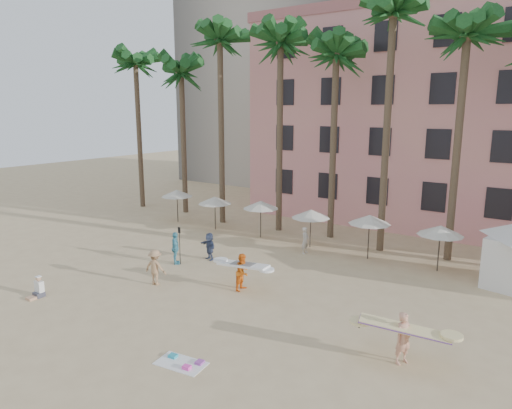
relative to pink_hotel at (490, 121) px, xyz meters
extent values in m
plane|color=#D1B789|center=(-7.00, -26.00, -8.00)|extent=(120.00, 120.00, 0.00)
cube|color=#E4978A|center=(0.00, 0.00, 0.00)|extent=(35.00, 14.00, 16.00)
cylinder|color=brown|center=(-27.00, -11.00, -1.50)|extent=(0.44, 0.44, 13.00)
cylinder|color=brown|center=(-22.00, -10.50, -2.00)|extent=(0.44, 0.44, 12.00)
cylinder|color=brown|center=(-17.00, -11.50, -1.00)|extent=(0.44, 0.44, 14.00)
cylinder|color=brown|center=(-12.00, -11.00, -1.25)|extent=(0.44, 0.44, 13.50)
cylinder|color=brown|center=(-8.00, -10.50, -1.75)|extent=(0.44, 0.44, 12.50)
cylinder|color=brown|center=(-4.00, -11.50, -0.75)|extent=(0.44, 0.44, 14.50)
cylinder|color=brown|center=(0.00, -11.00, -1.50)|extent=(0.44, 0.44, 13.00)
cylinder|color=#332B23|center=(-20.00, -13.50, -6.75)|extent=(0.07, 0.07, 2.50)
cone|color=beige|center=(-20.00, -13.50, -5.65)|extent=(2.50, 2.50, 0.55)
cylinder|color=#332B23|center=(-16.00, -13.60, -6.80)|extent=(0.07, 0.07, 2.40)
cone|color=beige|center=(-16.00, -13.60, -5.75)|extent=(2.50, 2.50, 0.55)
cylinder|color=#332B23|center=(-12.00, -13.40, -6.75)|extent=(0.07, 0.07, 2.50)
cone|color=beige|center=(-12.00, -13.40, -5.65)|extent=(2.50, 2.50, 0.55)
cylinder|color=#332B23|center=(-8.00, -13.50, -6.80)|extent=(0.07, 0.07, 2.40)
cone|color=beige|center=(-8.00, -13.50, -5.75)|extent=(2.50, 2.50, 0.55)
cylinder|color=#332B23|center=(-4.00, -13.60, -6.70)|extent=(0.07, 0.07, 2.60)
cone|color=beige|center=(-4.00, -13.60, -5.55)|extent=(2.50, 2.50, 0.55)
cylinder|color=#332B23|center=(0.00, -13.40, -6.75)|extent=(0.07, 0.07, 2.50)
cone|color=beige|center=(0.00, -13.40, -5.65)|extent=(2.50, 2.50, 0.55)
cube|color=white|center=(-5.06, -28.57, -7.99)|extent=(1.92, 1.24, 0.02)
cube|color=teal|center=(-5.58, -28.44, -7.93)|extent=(0.33, 0.29, 0.10)
cube|color=#FF46C2|center=(-4.64, -28.72, -7.92)|extent=(0.31, 0.26, 0.12)
cube|color=purple|center=(-4.51, -28.19, -7.94)|extent=(0.30, 0.33, 0.08)
imported|color=tan|center=(1.37, -24.01, -7.05)|extent=(0.73, 0.83, 1.91)
cube|color=#F6E29A|center=(1.37, -24.01, -6.66)|extent=(3.17, 1.49, 0.37)
imported|color=orange|center=(-7.31, -21.82, -7.06)|extent=(0.77, 0.95, 1.87)
cube|color=white|center=(-7.31, -21.82, -6.69)|extent=(2.77, 0.90, 0.29)
imported|color=#3A4666|center=(-11.76, -19.19, -7.17)|extent=(1.61, 1.03, 1.66)
imported|color=#50A5BC|center=(-12.85, -20.95, -7.04)|extent=(1.14, 1.12, 1.92)
imported|color=#A36343|center=(3.43, -14.14, -7.14)|extent=(0.87, 0.70, 1.72)
imported|color=beige|center=(-7.63, -14.83, -7.16)|extent=(0.40, 0.61, 1.68)
imported|color=tan|center=(-11.42, -23.83, -7.07)|extent=(1.32, 0.94, 1.85)
cylinder|color=black|center=(-12.61, -20.83, -6.95)|extent=(0.04, 0.04, 2.10)
cube|color=black|center=(-12.61, -20.83, -5.95)|extent=(0.18, 0.03, 0.35)
cube|color=#3F3F4C|center=(-14.86, -28.19, -7.88)|extent=(0.45, 0.42, 0.24)
cube|color=tan|center=(-14.86, -28.54, -7.94)|extent=(0.40, 0.45, 0.12)
cube|color=white|center=(-14.86, -28.14, -7.50)|extent=(0.44, 0.26, 0.55)
sphere|color=tan|center=(-14.86, -28.14, -7.09)|extent=(0.24, 0.24, 0.24)
camera|label=1|loc=(5.56, -39.10, 0.87)|focal=32.00mm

